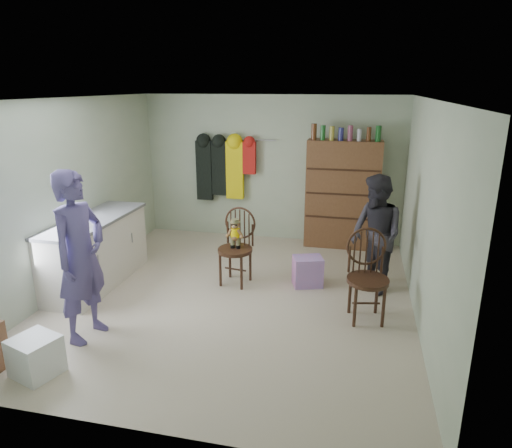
% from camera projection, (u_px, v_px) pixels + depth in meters
% --- Properties ---
extents(ground_plane, '(5.00, 5.00, 0.00)m').
position_uv_depth(ground_plane, '(234.00, 296.00, 5.96)').
color(ground_plane, beige).
rests_on(ground_plane, ground).
extents(room_walls, '(5.00, 5.00, 5.00)m').
position_uv_depth(room_walls, '(243.00, 170.00, 6.00)').
color(room_walls, '#B8C4A4').
rests_on(room_walls, ground).
extents(counter, '(0.64, 1.86, 0.94)m').
position_uv_depth(counter, '(96.00, 251.00, 6.24)').
color(counter, silver).
rests_on(counter, ground).
extents(plastic_tub, '(0.49, 0.48, 0.38)m').
position_uv_depth(plastic_tub, '(36.00, 356.00, 4.33)').
color(plastic_tub, white).
rests_on(plastic_tub, ground).
extents(chair_front, '(0.53, 0.53, 1.06)m').
position_uv_depth(chair_front, '(237.00, 241.00, 6.24)').
color(chair_front, '#3F2416').
rests_on(chair_front, ground).
extents(chair_far, '(0.57, 0.57, 1.08)m').
position_uv_depth(chair_far, '(367.00, 272.00, 5.27)').
color(chair_far, '#3F2416').
rests_on(chair_far, ground).
extents(striped_bag, '(0.46, 0.41, 0.41)m').
position_uv_depth(striped_bag, '(308.00, 271.00, 6.25)').
color(striped_bag, pink).
rests_on(striped_bag, ground).
extents(person_left, '(0.54, 0.73, 1.85)m').
position_uv_depth(person_left, '(80.00, 257.00, 4.78)').
color(person_left, '#534884').
rests_on(person_left, ground).
extents(person_right, '(0.91, 0.96, 1.57)m').
position_uv_depth(person_right, '(376.00, 235.00, 5.93)').
color(person_right, '#2D2B33').
rests_on(person_right, ground).
extents(dresser, '(1.20, 0.39, 2.06)m').
position_uv_depth(dresser, '(342.00, 194.00, 7.58)').
color(dresser, brown).
rests_on(dresser, ground).
extents(coat_rack, '(1.42, 0.12, 1.09)m').
position_uv_depth(coat_rack, '(223.00, 168.00, 7.99)').
color(coat_rack, '#99999E').
rests_on(coat_rack, ground).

